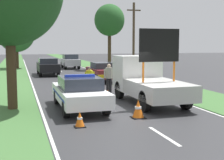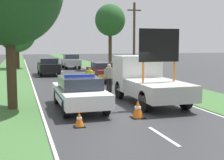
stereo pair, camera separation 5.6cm
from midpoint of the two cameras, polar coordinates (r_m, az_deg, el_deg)
The scene contains 20 objects.
ground_plane at distance 13.22m, azimuth 2.51°, elevation -5.81°, with size 160.00×160.00×0.00m, color #333335.
lane_markings at distance 28.35m, azimuth -7.85°, elevation 0.75°, with size 6.85×66.05×0.01m.
grass_verge_left at distance 32.34m, azimuth -18.10°, elevation 1.22°, with size 3.38×120.00×0.03m.
grass_verge_right at distance 33.66m, azimuth -0.24°, elevation 1.74°, with size 3.38×120.00×0.03m.
police_car at distance 13.70m, azimuth -5.89°, elevation -2.19°, with size 1.86×4.82×1.54m.
work_truck at distance 15.39m, azimuth 6.37°, elevation 0.09°, with size 2.17×5.40×3.51m.
road_barrier at distance 18.71m, azimuth -3.67°, elevation 0.33°, with size 2.47×0.08×0.99m.
police_officer at distance 17.53m, azimuth -3.98°, elevation 0.32°, with size 0.56×0.36×1.57m.
pedestrian_civilian at distance 18.30m, azimuth -0.44°, elevation 0.78°, with size 0.61×0.39×1.69m.
traffic_cone_near_police at distance 15.24m, azimuth -0.68°, elevation -2.98°, with size 0.45×0.45×0.62m.
traffic_cone_centre_front at distance 10.83m, azimuth -5.84°, elevation -7.20°, with size 0.38×0.38×0.53m.
traffic_cone_near_truck at distance 19.42m, azimuth 3.46°, elevation -1.04°, with size 0.40×0.40×0.55m.
traffic_cone_behind_barrier at distance 18.97m, azimuth -1.62°, elevation -1.25°, with size 0.37×0.37×0.52m.
traffic_cone_lane_edge at distance 12.10m, azimuth 4.88°, elevation -5.30°, with size 0.51×0.51×0.70m.
queued_car_wagon_maroon at distance 24.04m, azimuth -1.52°, elevation 1.61°, with size 1.81×4.33×1.45m.
queued_car_sedan_black at distance 29.45m, azimuth -11.50°, elevation 2.53°, with size 1.79×4.61×1.58m.
queued_car_sedan_silver at distance 37.12m, azimuth -7.48°, elevation 3.45°, with size 1.78×4.18×1.68m.
roadside_tree_near_left at distance 35.46m, azimuth -0.30°, elevation 10.83°, with size 3.38×3.38×7.31m.
roadside_tree_mid_left at distance 38.20m, azimuth -16.97°, elevation 8.30°, with size 4.34×4.34×6.49m.
utility_pole at distance 26.57m, azimuth 4.13°, elevation 7.45°, with size 1.20×0.20×6.30m.
Camera 2 is at (-4.18, -12.22, 2.82)m, focal length 50.00 mm.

